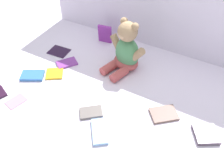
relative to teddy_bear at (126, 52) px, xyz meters
name	(u,v)px	position (x,y,z in m)	size (l,w,h in m)	color
ground_plane	(124,87)	(0.07, -0.15, -0.11)	(3.20, 3.20, 0.00)	silver
teddy_bear	(126,52)	(0.00, 0.00, 0.00)	(0.25, 0.24, 0.29)	#4C8C59
book_case_1	(105,34)	(-0.23, 0.16, -0.05)	(0.09, 0.01, 0.12)	purple
book_case_2	(164,114)	(0.32, -0.23, -0.10)	(0.09, 0.12, 0.01)	brown
book_case_3	(33,75)	(-0.41, -0.32, -0.10)	(0.08, 0.12, 0.02)	#3168AD
book_case_4	(55,74)	(-0.32, -0.25, -0.10)	(0.09, 0.09, 0.01)	gold
book_case_6	(16,101)	(-0.36, -0.50, -0.11)	(0.07, 0.09, 0.01)	#AE7B96
book_case_7	(67,63)	(-0.31, -0.14, -0.10)	(0.07, 0.11, 0.01)	#7E3792
book_case_8	(91,112)	(0.01, -0.39, -0.10)	(0.07, 0.11, 0.01)	#5E5653
book_case_9	(206,134)	(0.52, -0.25, -0.10)	(0.10, 0.10, 0.02)	#4E404F
book_case_10	(59,51)	(-0.43, -0.07, -0.10)	(0.10, 0.12, 0.01)	#27152F
book_case_11	(100,131)	(0.10, -0.46, -0.10)	(0.07, 0.13, 0.02)	#85B2E5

